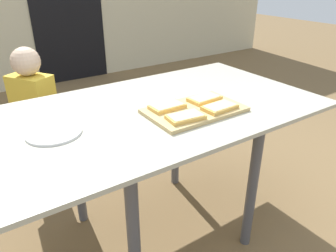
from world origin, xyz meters
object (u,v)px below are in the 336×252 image
at_px(cutting_board, 194,110).
at_px(child_left, 37,119).
at_px(pizza_slice_far_left, 167,106).
at_px(pizza_slice_far_right, 205,98).
at_px(plate_white_left, 54,132).
at_px(dining_table, 159,125).
at_px(pizza_slice_near_right, 220,107).
at_px(pizza_slice_near_left, 185,117).

distance_m(cutting_board, child_left, 1.01).
xyz_separation_m(pizza_slice_far_left, child_left, (-0.43, 0.76, -0.24)).
bearing_deg(pizza_slice_far_right, child_left, 128.99).
relative_size(pizza_slice_far_left, plate_white_left, 0.72).
distance_m(dining_table, pizza_slice_far_right, 0.25).
xyz_separation_m(pizza_slice_near_right, child_left, (-0.62, 0.90, -0.24)).
height_order(pizza_slice_far_left, plate_white_left, pizza_slice_far_left).
bearing_deg(cutting_board, child_left, 122.53).
xyz_separation_m(plate_white_left, child_left, (0.07, 0.69, -0.22)).
height_order(pizza_slice_near_right, child_left, child_left).
bearing_deg(plate_white_left, pizza_slice_near_left, -23.21).
height_order(pizza_slice_near_left, pizza_slice_far_left, same).
height_order(cutting_board, plate_white_left, cutting_board).
bearing_deg(pizza_slice_near_right, pizza_slice_far_right, 84.38).
relative_size(dining_table, pizza_slice_far_left, 9.82).
bearing_deg(pizza_slice_near_right, plate_white_left, 162.89).
bearing_deg(child_left, pizza_slice_near_left, -64.75).
height_order(dining_table, pizza_slice_near_right, pizza_slice_near_right).
bearing_deg(cutting_board, pizza_slice_far_left, 145.87).
height_order(pizza_slice_far_right, plate_white_left, pizza_slice_far_right).
distance_m(cutting_board, pizza_slice_far_right, 0.11).
relative_size(plate_white_left, child_left, 0.22).
bearing_deg(pizza_slice_far_right, dining_table, 156.61).
xyz_separation_m(dining_table, pizza_slice_far_left, (-0.00, -0.07, 0.12)).
bearing_deg(child_left, pizza_slice_far_left, -60.72).
distance_m(dining_table, pizza_slice_far_left, 0.14).
relative_size(pizza_slice_near_left, pizza_slice_far_left, 1.05).
height_order(dining_table, pizza_slice_far_left, pizza_slice_far_left).
bearing_deg(pizza_slice_far_right, cutting_board, -152.90).
distance_m(pizza_slice_near_right, child_left, 1.12).
distance_m(pizza_slice_far_left, plate_white_left, 0.50).
distance_m(pizza_slice_far_left, child_left, 0.90).
xyz_separation_m(pizza_slice_far_right, pizza_slice_near_left, (-0.21, -0.12, 0.00)).
xyz_separation_m(pizza_slice_near_right, plate_white_left, (-0.68, 0.21, -0.02)).
relative_size(dining_table, cutting_board, 3.54).
bearing_deg(dining_table, cutting_board, -53.60).
relative_size(pizza_slice_far_left, child_left, 0.16).
xyz_separation_m(pizza_slice_near_right, pizza_slice_near_left, (-0.19, 0.00, 0.00)).
bearing_deg(pizza_slice_near_left, pizza_slice_far_left, 89.14).
height_order(dining_table, child_left, child_left).
bearing_deg(dining_table, pizza_slice_far_left, -90.12).
relative_size(pizza_slice_near_left, plate_white_left, 0.76).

